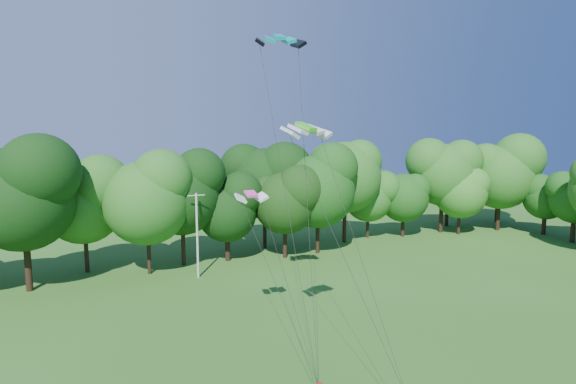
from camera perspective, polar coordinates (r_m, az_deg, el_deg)
name	(u,v)px	position (r m, az deg, el deg)	size (l,w,h in m)	color
utility_pole	(197,235)	(42.74, -11.46, -5.32)	(1.61, 0.20, 8.02)	beige
kite_teal	(279,37)	(29.55, -1.13, 19.10)	(3.27, 1.94, 0.62)	#059797
kite_green	(306,127)	(24.18, 2.27, 8.31)	(2.99, 1.92, 0.54)	#40D21F
kite_pink	(251,194)	(28.42, -4.73, -0.24)	(2.08, 1.07, 0.37)	#FB45AD
tree_back_center	(285,197)	(48.23, -0.40, -0.62)	(7.38, 7.38, 10.73)	black
tree_back_east	(461,183)	(63.90, 21.09, 1.04)	(7.59, 7.59, 11.04)	#3A2B17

